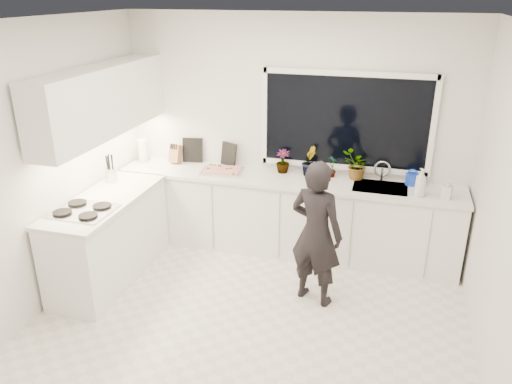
% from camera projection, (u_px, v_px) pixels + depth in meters
% --- Properties ---
extents(floor, '(4.00, 3.50, 0.02)m').
position_uv_depth(floor, '(250.00, 320.00, 4.75)').
color(floor, beige).
rests_on(floor, ground).
extents(wall_back, '(4.00, 0.02, 2.70)m').
position_uv_depth(wall_back, '(293.00, 134.00, 5.80)').
color(wall_back, white).
rests_on(wall_back, ground).
extents(wall_left, '(0.02, 3.50, 2.70)m').
position_uv_depth(wall_left, '(48.00, 167.00, 4.75)').
color(wall_left, white).
rests_on(wall_left, ground).
extents(wall_right, '(0.02, 3.50, 2.70)m').
position_uv_depth(wall_right, '(507.00, 215.00, 3.73)').
color(wall_right, white).
rests_on(wall_right, ground).
extents(ceiling, '(4.00, 3.50, 0.02)m').
position_uv_depth(ceiling, '(249.00, 19.00, 3.72)').
color(ceiling, white).
rests_on(ceiling, wall_back).
extents(window, '(1.80, 0.02, 1.00)m').
position_uv_depth(window, '(345.00, 121.00, 5.54)').
color(window, black).
rests_on(window, wall_back).
extents(base_cabinets_back, '(3.92, 0.58, 0.88)m').
position_uv_depth(base_cabinets_back, '(285.00, 216.00, 5.87)').
color(base_cabinets_back, white).
rests_on(base_cabinets_back, floor).
extents(base_cabinets_left, '(0.58, 1.60, 0.88)m').
position_uv_depth(base_cabinets_left, '(110.00, 240.00, 5.32)').
color(base_cabinets_left, white).
rests_on(base_cabinets_left, floor).
extents(countertop_back, '(3.94, 0.62, 0.04)m').
position_uv_depth(countertop_back, '(286.00, 180.00, 5.69)').
color(countertop_back, silver).
rests_on(countertop_back, base_cabinets_back).
extents(countertop_left, '(0.62, 1.60, 0.04)m').
position_uv_depth(countertop_left, '(105.00, 200.00, 5.14)').
color(countertop_left, silver).
rests_on(countertop_left, base_cabinets_left).
extents(upper_cabinets, '(0.34, 2.10, 0.70)m').
position_uv_depth(upper_cabinets, '(102.00, 101.00, 5.12)').
color(upper_cabinets, white).
rests_on(upper_cabinets, wall_left).
extents(sink, '(0.58, 0.42, 0.14)m').
position_uv_depth(sink, '(380.00, 191.00, 5.44)').
color(sink, silver).
rests_on(sink, countertop_back).
extents(faucet, '(0.03, 0.03, 0.22)m').
position_uv_depth(faucet, '(382.00, 171.00, 5.56)').
color(faucet, silver).
rests_on(faucet, countertop_back).
extents(stovetop, '(0.56, 0.48, 0.03)m').
position_uv_depth(stovetop, '(83.00, 210.00, 4.82)').
color(stovetop, black).
rests_on(stovetop, countertop_left).
extents(person, '(0.62, 0.51, 1.48)m').
position_uv_depth(person, '(316.00, 233.00, 4.79)').
color(person, black).
rests_on(person, floor).
extents(pizza_tray, '(0.50, 0.39, 0.03)m').
position_uv_depth(pizza_tray, '(222.00, 171.00, 5.85)').
color(pizza_tray, silver).
rests_on(pizza_tray, countertop_back).
extents(pizza, '(0.45, 0.34, 0.01)m').
position_uv_depth(pizza, '(222.00, 170.00, 5.84)').
color(pizza, red).
rests_on(pizza, pizza_tray).
extents(watering_can, '(0.18, 0.18, 0.13)m').
position_uv_depth(watering_can, '(412.00, 179.00, 5.46)').
color(watering_can, blue).
rests_on(watering_can, countertop_back).
extents(paper_towel_roll, '(0.14, 0.14, 0.26)m').
position_uv_depth(paper_towel_roll, '(143.00, 151.00, 6.20)').
color(paper_towel_roll, white).
rests_on(paper_towel_roll, countertop_back).
extents(knife_block, '(0.14, 0.12, 0.22)m').
position_uv_depth(knife_block, '(176.00, 154.00, 6.13)').
color(knife_block, '#9E7C49').
rests_on(knife_block, countertop_back).
extents(utensil_crock, '(0.15, 0.15, 0.16)m').
position_uv_depth(utensil_crock, '(111.00, 175.00, 5.55)').
color(utensil_crock, '#AAAAAF').
rests_on(utensil_crock, countertop_left).
extents(picture_frame_large, '(0.21, 0.10, 0.28)m').
position_uv_depth(picture_frame_large, '(229.00, 154.00, 6.04)').
color(picture_frame_large, black).
rests_on(picture_frame_large, countertop_back).
extents(picture_frame_small, '(0.25, 0.06, 0.30)m').
position_uv_depth(picture_frame_small, '(193.00, 150.00, 6.16)').
color(picture_frame_small, black).
rests_on(picture_frame_small, countertop_back).
extents(herb_plants, '(1.13, 0.39, 0.34)m').
position_uv_depth(herb_plants, '(333.00, 164.00, 5.64)').
color(herb_plants, '#26662D').
rests_on(herb_plants, countertop_back).
extents(soap_bottles, '(0.41, 0.16, 0.30)m').
position_uv_depth(soap_bottles, '(429.00, 185.00, 5.12)').
color(soap_bottles, '#D8BF66').
rests_on(soap_bottles, countertop_back).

